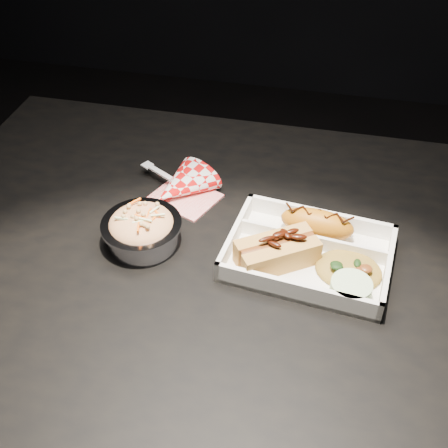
{
  "coord_description": "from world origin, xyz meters",
  "views": [
    {
      "loc": [
        0.09,
        -0.64,
        1.38
      ],
      "look_at": [
        -0.05,
        -0.01,
        0.81
      ],
      "focal_mm": 45.0,
      "sensor_mm": 36.0,
      "label": 1
    }
  ],
  "objects_px": {
    "fried_pastry": "(317,224)",
    "food_tray": "(308,256)",
    "dining_table": "(253,291)",
    "napkin_fork": "(181,187)",
    "hotdog": "(277,250)",
    "foil_coleslaw_cup": "(142,228)"
  },
  "relations": [
    {
      "from": "food_tray",
      "to": "fried_pastry",
      "type": "xyz_separation_m",
      "value": [
        0.01,
        0.05,
        0.02
      ]
    },
    {
      "from": "dining_table",
      "to": "food_tray",
      "type": "bearing_deg",
      "value": 1.05
    },
    {
      "from": "dining_table",
      "to": "foil_coleslaw_cup",
      "type": "xyz_separation_m",
      "value": [
        -0.18,
        -0.02,
        0.12
      ]
    },
    {
      "from": "food_tray",
      "to": "napkin_fork",
      "type": "xyz_separation_m",
      "value": [
        -0.24,
        0.12,
        0.01
      ]
    },
    {
      "from": "fried_pastry",
      "to": "napkin_fork",
      "type": "xyz_separation_m",
      "value": [
        -0.25,
        0.07,
        -0.02
      ]
    },
    {
      "from": "dining_table",
      "to": "napkin_fork",
      "type": "xyz_separation_m",
      "value": [
        -0.16,
        0.12,
        0.11
      ]
    },
    {
      "from": "dining_table",
      "to": "foil_coleslaw_cup",
      "type": "height_order",
      "value": "foil_coleslaw_cup"
    },
    {
      "from": "food_tray",
      "to": "foil_coleslaw_cup",
      "type": "bearing_deg",
      "value": -169.94
    },
    {
      "from": "food_tray",
      "to": "napkin_fork",
      "type": "distance_m",
      "value": 0.27
    },
    {
      "from": "fried_pastry",
      "to": "food_tray",
      "type": "bearing_deg",
      "value": -96.44
    },
    {
      "from": "dining_table",
      "to": "hotdog",
      "type": "distance_m",
      "value": 0.13
    },
    {
      "from": "fried_pastry",
      "to": "foil_coleslaw_cup",
      "type": "relative_size",
      "value": 0.93
    },
    {
      "from": "dining_table",
      "to": "fried_pastry",
      "type": "xyz_separation_m",
      "value": [
        0.09,
        0.06,
        0.12
      ]
    },
    {
      "from": "dining_table",
      "to": "napkin_fork",
      "type": "height_order",
      "value": "napkin_fork"
    },
    {
      "from": "fried_pastry",
      "to": "hotdog",
      "type": "xyz_separation_m",
      "value": [
        -0.05,
        -0.08,
        0.0
      ]
    },
    {
      "from": "fried_pastry",
      "to": "hotdog",
      "type": "distance_m",
      "value": 0.09
    },
    {
      "from": "foil_coleslaw_cup",
      "to": "napkin_fork",
      "type": "height_order",
      "value": "same"
    },
    {
      "from": "foil_coleslaw_cup",
      "to": "hotdog",
      "type": "bearing_deg",
      "value": -1.2
    },
    {
      "from": "dining_table",
      "to": "fried_pastry",
      "type": "height_order",
      "value": "fried_pastry"
    },
    {
      "from": "dining_table",
      "to": "fried_pastry",
      "type": "bearing_deg",
      "value": 31.79
    },
    {
      "from": "dining_table",
      "to": "napkin_fork",
      "type": "bearing_deg",
      "value": 142.2
    },
    {
      "from": "fried_pastry",
      "to": "hotdog",
      "type": "bearing_deg",
      "value": -125.2
    }
  ]
}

